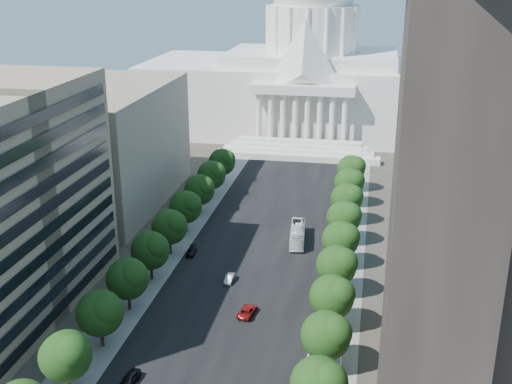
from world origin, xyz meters
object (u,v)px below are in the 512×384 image
Objects in this scene: car_dark_a at (129,379)px; car_dark_b at (191,251)px; car_red at (247,311)px; city_bus at (298,234)px; car_silver at (229,279)px.

car_dark_b is (-3.43, 45.08, -0.17)m from car_dark_a.
car_dark_a is 0.88× the size of car_red.
car_dark_a reaches higher than car_dark_b.
car_red is at bearing 66.98° from car_dark_a.
city_bus reaches higher than car_dark_b.
car_red reaches higher than car_silver.
car_silver is 0.76× the size of car_red.
car_dark_b is at bearing 136.53° from car_silver.
car_dark_b is at bearing 101.76° from car_dark_a.
car_red is 28.00m from car_dark_b.
car_silver is (7.39, 34.28, -0.13)m from car_dark_a.
city_bus is at bearing -90.58° from car_red.
car_dark_a is 1.08× the size of car_dark_b.
city_bus reaches higher than car_red.
car_red is 1.23× the size of car_dark_b.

